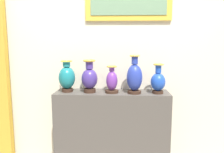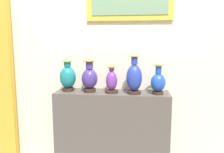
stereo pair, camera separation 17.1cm
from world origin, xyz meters
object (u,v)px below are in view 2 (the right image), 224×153
(vase_teal, at_px, (68,77))
(vase_sapphire, at_px, (158,82))
(vase_violet, at_px, (112,81))
(vase_cobalt, at_px, (134,78))
(vase_indigo, at_px, (90,78))

(vase_teal, distance_m, vase_sapphire, 1.01)
(vase_violet, bearing_deg, vase_cobalt, -4.03)
(vase_indigo, height_order, vase_cobalt, vase_cobalt)
(vase_cobalt, bearing_deg, vase_sapphire, 2.03)
(vase_teal, xyz_separation_m, vase_cobalt, (0.75, -0.04, 0.01))
(vase_indigo, relative_size, vase_violet, 1.22)
(vase_indigo, height_order, vase_sapphire, vase_indigo)
(vase_teal, height_order, vase_sapphire, vase_teal)
(vase_violet, xyz_separation_m, vase_cobalt, (0.25, -0.02, 0.05))
(vase_teal, relative_size, vase_violet, 1.18)
(vase_violet, bearing_deg, vase_teal, 176.89)
(vase_cobalt, height_order, vase_sapphire, vase_cobalt)
(vase_teal, height_order, vase_violet, vase_teal)
(vase_indigo, bearing_deg, vase_teal, 175.51)
(vase_teal, relative_size, vase_cobalt, 0.85)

